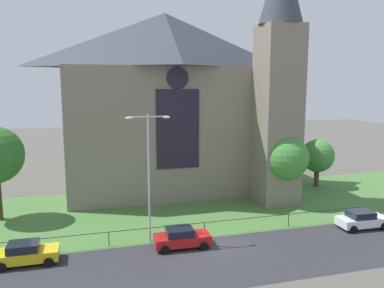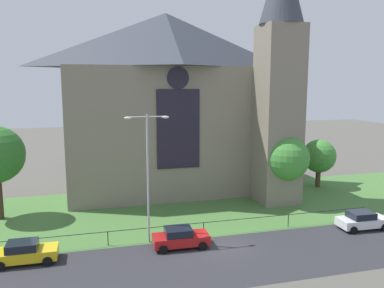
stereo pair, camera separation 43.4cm
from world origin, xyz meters
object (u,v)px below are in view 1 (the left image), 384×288
at_px(church_building, 173,101).
at_px(tree_right_near, 286,158).
at_px(streetlamp_near, 149,164).
at_px(tree_right_far, 318,156).
at_px(parked_car_red, 182,238).
at_px(parked_car_yellow, 26,253).
at_px(parked_car_white, 362,220).

height_order(church_building, tree_right_near, church_building).
xyz_separation_m(tree_right_near, streetlamp_near, (-14.85, -5.73, 1.38)).
relative_size(tree_right_far, streetlamp_near, 0.57).
xyz_separation_m(tree_right_far, parked_car_red, (-19.93, -12.77, -2.97)).
distance_m(tree_right_far, parked_car_red, 23.86).
xyz_separation_m(church_building, tree_right_far, (16.82, -3.42, -6.56)).
bearing_deg(tree_right_far, church_building, 168.52).
xyz_separation_m(church_building, streetlamp_near, (-5.25, -14.61, -4.09)).
height_order(parked_car_yellow, parked_car_white, same).
xyz_separation_m(church_building, tree_right_near, (9.60, -8.88, -5.46)).
height_order(streetlamp_near, parked_car_red, streetlamp_near).
relative_size(tree_right_near, streetlamp_near, 0.71).
bearing_deg(parked_car_white, streetlamp_near, 176.21).
relative_size(church_building, tree_right_far, 4.55).
height_order(tree_right_near, streetlamp_near, streetlamp_near).
distance_m(church_building, tree_right_far, 18.38).
distance_m(tree_right_far, streetlamp_near, 24.88).
bearing_deg(parked_car_red, tree_right_far, 34.51).
bearing_deg(tree_right_near, parked_car_white, -67.82).
bearing_deg(parked_car_white, church_building, 129.78).
height_order(church_building, parked_car_white, church_building).
bearing_deg(parked_car_red, church_building, 80.99).
xyz_separation_m(parked_car_yellow, parked_car_red, (10.92, -0.22, 0.00)).
xyz_separation_m(streetlamp_near, parked_car_yellow, (-8.77, -1.35, -5.44)).
bearing_deg(parked_car_white, tree_right_near, 114.35).
bearing_deg(parked_car_red, parked_car_yellow, -179.30).
bearing_deg(parked_car_white, parked_car_red, -178.92).
bearing_deg(streetlamp_near, parked_car_white, -5.96).
relative_size(tree_right_far, parked_car_red, 1.34).
bearing_deg(parked_car_red, streetlamp_near, 145.62).
distance_m(streetlamp_near, parked_car_red, 6.06).
bearing_deg(parked_car_yellow, parked_car_white, -0.65).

